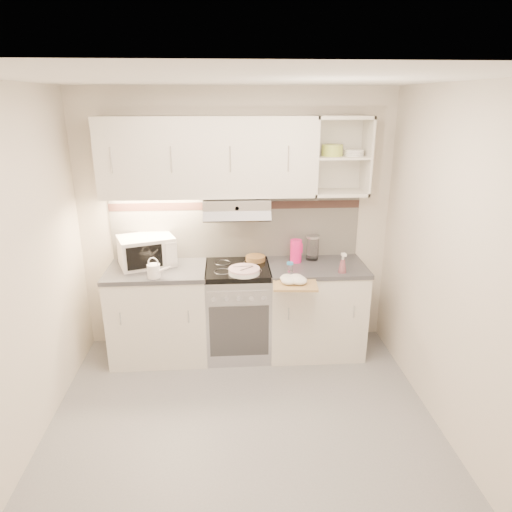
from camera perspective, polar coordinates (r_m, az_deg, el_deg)
The scene contains 17 objects.
ground at distance 3.76m, azimuth -1.61°, elevation -20.40°, with size 3.00×3.00×0.00m, color gray.
room_shell at distance 3.36m, azimuth -2.08°, elevation 5.95°, with size 3.04×2.84×2.52m.
base_cabinet_left at distance 4.50m, azimuth -11.91°, elevation -7.17°, with size 0.90×0.60×0.86m, color silver.
worktop_left at distance 4.32m, azimuth -12.31°, elevation -1.81°, with size 0.92×0.62×0.04m, color #47474C.
base_cabinet_right at distance 4.53m, azimuth 7.34°, elevation -6.70°, with size 0.90×0.60×0.86m, color silver.
worktop_right at distance 4.36m, azimuth 7.59°, elevation -1.36°, with size 0.92×0.62×0.04m, color #47474C.
electric_range at distance 4.44m, azimuth -2.25°, elevation -6.79°, with size 0.60×0.60×0.90m.
microwave at distance 4.40m, azimuth -13.53°, elevation 0.63°, with size 0.58×0.51×0.28m.
watering_can at distance 4.09m, azimuth -12.57°, elevation -1.76°, with size 0.22×0.11×0.19m.
plate_stack at distance 4.09m, azimuth -1.49°, elevation -1.86°, with size 0.28×0.28×0.06m.
bread_loaf at distance 4.42m, azimuth -0.07°, elevation -0.29°, with size 0.19×0.19×0.05m, color #9A6742.
pink_pitcher at distance 4.37m, azimuth 5.02°, elevation 0.63°, with size 0.12×0.11×0.22m.
glass_jar at distance 4.46m, azimuth 7.08°, elevation 1.07°, with size 0.13×0.13×0.24m.
spice_jar at distance 4.15m, azimuth 4.27°, elevation -1.36°, with size 0.06×0.06×0.09m.
spray_bottle at distance 4.17m, azimuth 10.77°, elevation -1.03°, with size 0.08×0.08×0.20m.
cutting_board at distance 3.98m, azimuth 4.87°, elevation -3.42°, with size 0.38×0.34×0.02m, color tan.
dish_towel at distance 3.98m, azimuth 4.22°, elevation -2.69°, with size 0.26×0.22×0.07m, color white, non-canonical shape.
Camera 1 is at (-0.10, -2.90, 2.38)m, focal length 32.00 mm.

